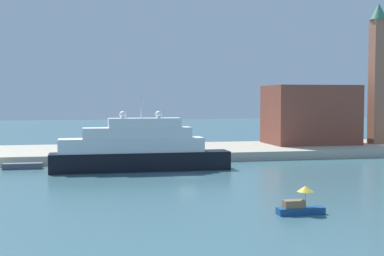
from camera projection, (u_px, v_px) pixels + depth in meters
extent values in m
plane|color=#3D6670|center=(188.00, 177.00, 72.05)|extent=(400.00, 400.00, 0.00)
cube|color=#B7AD99|center=(160.00, 152.00, 98.50)|extent=(110.00, 22.17, 1.53)
cube|color=black|center=(141.00, 161.00, 78.49)|extent=(26.54, 4.11, 2.76)
cube|color=white|center=(132.00, 145.00, 78.09)|extent=(21.23, 3.79, 2.11)
cube|color=white|center=(137.00, 133.00, 78.14)|extent=(15.92, 3.46, 1.57)
cube|color=white|center=(144.00, 123.00, 78.27)|extent=(10.61, 3.13, 1.38)
cylinder|color=silver|center=(141.00, 106.00, 78.03)|extent=(0.16, 0.16, 3.54)
sphere|color=white|center=(159.00, 114.00, 78.63)|extent=(1.05, 1.05, 1.05)
sphere|color=white|center=(123.00, 115.00, 77.57)|extent=(1.05, 1.05, 1.05)
cube|color=navy|center=(301.00, 211.00, 48.89)|extent=(4.43, 1.25, 0.64)
cube|color=#8C6647|center=(294.00, 204.00, 48.72)|extent=(1.95, 1.00, 0.70)
cylinder|color=#B2B2B2|center=(305.00, 199.00, 48.92)|extent=(0.06, 0.06, 1.45)
cone|color=gold|center=(305.00, 189.00, 48.86)|extent=(1.56, 1.56, 0.54)
cube|color=#595966|center=(23.00, 166.00, 80.39)|extent=(5.84, 1.61, 0.88)
cube|color=brown|center=(310.00, 115.00, 107.20)|extent=(17.16, 11.95, 11.80)
cube|color=#9E664C|center=(377.00, 82.00, 107.04)|extent=(2.67, 2.67, 25.01)
cone|color=#387A5B|center=(379.00, 11.00, 106.25)|extent=(3.47, 3.47, 3.31)
cube|color=#B21E1E|center=(101.00, 151.00, 88.64)|extent=(4.38, 1.72, 0.75)
cube|color=#262D33|center=(99.00, 147.00, 88.56)|extent=(2.63, 1.55, 0.51)
cylinder|color=maroon|center=(127.00, 147.00, 91.40)|extent=(0.36, 0.36, 1.43)
sphere|color=tan|center=(127.00, 143.00, 91.36)|extent=(0.24, 0.24, 0.24)
cylinder|color=black|center=(146.00, 152.00, 87.97)|extent=(0.51, 0.51, 0.61)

